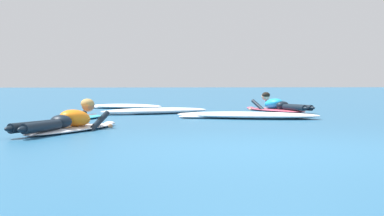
{
  "coord_description": "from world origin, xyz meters",
  "views": [
    {
      "loc": [
        -1.38,
        -6.18,
        0.76
      ],
      "look_at": [
        -0.16,
        5.27,
        0.22
      ],
      "focal_mm": 52.28,
      "sensor_mm": 36.0,
      "label": 1
    }
  ],
  "objects": [
    {
      "name": "drifting_surfboard",
      "position": [
        -2.48,
        5.26,
        0.03
      ],
      "size": [
        1.24,
        1.89,
        0.16
      ],
      "color": "#2DB2D1",
      "rests_on": "ground"
    },
    {
      "name": "whitewater_mid_right",
      "position": [
        1.0,
        5.24,
        0.07
      ],
      "size": [
        3.09,
        1.69,
        0.14
      ],
      "color": "white",
      "rests_on": "ground"
    },
    {
      "name": "surfer_far",
      "position": [
        2.31,
        7.83,
        0.13
      ],
      "size": [
        1.41,
        2.57,
        0.55
      ],
      "color": "#E54C66",
      "rests_on": "ground"
    },
    {
      "name": "surfer_near",
      "position": [
        -2.34,
        2.5,
        0.14
      ],
      "size": [
        1.56,
        2.55,
        0.54
      ],
      "color": "silver",
      "rests_on": "ground"
    },
    {
      "name": "whitewater_mid_left",
      "position": [
        -1.57,
        9.89,
        0.06
      ],
      "size": [
        2.28,
        1.45,
        0.13
      ],
      "color": "white",
      "rests_on": "ground"
    },
    {
      "name": "ground_plane",
      "position": [
        0.0,
        10.0,
        0.0
      ],
      "size": [
        120.0,
        120.0,
        0.0
      ],
      "primitive_type": "plane",
      "color": "#235B84"
    },
    {
      "name": "whitewater_front",
      "position": [
        -0.84,
        7.07,
        0.07
      ],
      "size": [
        2.71,
        1.38,
        0.15
      ],
      "color": "white",
      "rests_on": "ground"
    }
  ]
}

